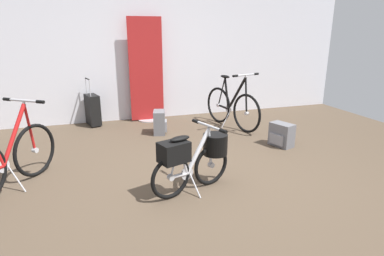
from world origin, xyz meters
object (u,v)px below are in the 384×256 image
(floor_banner_stand, at_px, (146,75))
(display_bike_left, at_px, (232,107))
(backpack_on_floor, at_px, (281,135))
(display_bike_right, at_px, (9,158))
(folding_bike_foreground, at_px, (195,156))
(rolling_suitcase, at_px, (93,110))
(handbag_on_floor, at_px, (160,122))

(floor_banner_stand, xyz_separation_m, display_bike_left, (1.29, -0.87, -0.47))
(backpack_on_floor, bearing_deg, display_bike_left, 104.53)
(display_bike_left, height_order, display_bike_right, display_bike_left)
(floor_banner_stand, distance_m, display_bike_left, 1.62)
(folding_bike_foreground, bearing_deg, display_bike_left, 56.55)
(floor_banner_stand, distance_m, rolling_suitcase, 1.11)
(floor_banner_stand, distance_m, backpack_on_floor, 2.60)
(display_bike_right, xyz_separation_m, handbag_on_floor, (1.87, 1.38, -0.16))
(folding_bike_foreground, bearing_deg, handbag_on_floor, 88.32)
(handbag_on_floor, bearing_deg, display_bike_right, -143.50)
(floor_banner_stand, height_order, display_bike_right, floor_banner_stand)
(floor_banner_stand, xyz_separation_m, display_bike_right, (-1.83, -2.24, -0.48))
(backpack_on_floor, xyz_separation_m, handbag_on_floor, (-1.53, 1.11, 0.02))
(display_bike_right, height_order, handbag_on_floor, display_bike_right)
(floor_banner_stand, distance_m, display_bike_right, 2.94)
(display_bike_right, bearing_deg, floor_banner_stand, 50.73)
(display_bike_left, bearing_deg, folding_bike_foreground, -123.45)
(folding_bike_foreground, distance_m, display_bike_right, 1.91)
(folding_bike_foreground, height_order, backpack_on_floor, folding_bike_foreground)
(floor_banner_stand, relative_size, folding_bike_foreground, 1.99)
(display_bike_right, bearing_deg, handbag_on_floor, 36.50)
(handbag_on_floor, bearing_deg, display_bike_left, -0.67)
(folding_bike_foreground, distance_m, display_bike_left, 2.37)
(folding_bike_foreground, height_order, handbag_on_floor, folding_bike_foreground)
(folding_bike_foreground, bearing_deg, floor_banner_stand, 89.57)
(rolling_suitcase, bearing_deg, handbag_on_floor, -39.04)
(backpack_on_floor, relative_size, handbag_on_floor, 1.00)
(display_bike_right, xyz_separation_m, rolling_suitcase, (0.87, 2.20, -0.06))
(display_bike_left, xyz_separation_m, display_bike_right, (-3.12, -1.37, -0.02))
(rolling_suitcase, xyz_separation_m, backpack_on_floor, (2.54, -1.92, -0.12))
(floor_banner_stand, xyz_separation_m, handbag_on_floor, (0.04, -0.86, -0.64))
(floor_banner_stand, bearing_deg, handbag_on_floor, -87.52)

